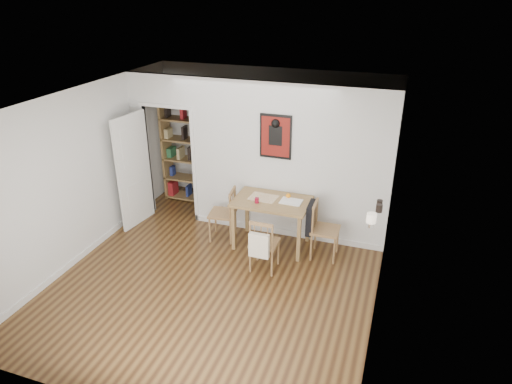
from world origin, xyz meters
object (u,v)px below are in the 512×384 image
at_px(orange_fruit, 288,196).
at_px(red_glass, 257,200).
at_px(bookshelf, 186,150).
at_px(ceramic_jar_b, 380,203).
at_px(notebook, 291,202).
at_px(dining_table, 272,206).
at_px(chair_right, 324,229).
at_px(ceramic_jar_a, 379,208).
at_px(chair_front, 264,243).
at_px(mantel_lamp, 371,219).
at_px(fireplace, 375,252).
at_px(chair_left, 222,214).

bearing_deg(orange_fruit, red_glass, -142.02).
bearing_deg(red_glass, bookshelf, 144.85).
bearing_deg(ceramic_jar_b, notebook, 162.61).
height_order(dining_table, chair_right, chair_right).
xyz_separation_m(orange_fruit, ceramic_jar_b, (1.43, -0.55, 0.35)).
bearing_deg(notebook, ceramic_jar_b, -17.39).
height_order(bookshelf, ceramic_jar_a, bookshelf).
relative_size(chair_front, red_glass, 10.11).
bearing_deg(bookshelf, orange_fruit, -23.53).
bearing_deg(red_glass, chair_right, 5.93).
bearing_deg(chair_right, mantel_lamp, -52.62).
height_order(chair_right, chair_front, chair_right).
bearing_deg(orange_fruit, fireplace, -30.57).
xyz_separation_m(dining_table, mantel_lamp, (1.61, -1.02, 0.56)).
bearing_deg(chair_left, orange_fruit, 11.22).
distance_m(dining_table, red_glass, 0.29).
bearing_deg(chair_right, fireplace, -38.34).
height_order(chair_front, orange_fruit, orange_fruit).
distance_m(bookshelf, orange_fruit, 2.54).
bearing_deg(dining_table, chair_left, -176.87).
bearing_deg(mantel_lamp, red_glass, 154.69).
xyz_separation_m(notebook, ceramic_jar_b, (1.35, -0.42, 0.38)).
bearing_deg(orange_fruit, chair_right, -18.61).
relative_size(bookshelf, mantel_lamp, 10.83).
bearing_deg(chair_front, mantel_lamp, -12.28).
height_order(chair_left, bookshelf, bookshelf).
height_order(orange_fruit, mantel_lamp, mantel_lamp).
xyz_separation_m(dining_table, chair_right, (0.87, -0.05, -0.24)).
bearing_deg(notebook, orange_fruit, 122.65).
bearing_deg(dining_table, chair_right, -3.44).
distance_m(chair_right, ceramic_jar_a, 1.19).
height_order(chair_right, notebook, chair_right).
distance_m(chair_right, red_glass, 1.14).
relative_size(orange_fruit, ceramic_jar_a, 0.73).
distance_m(chair_front, orange_fruit, 0.96).
bearing_deg(fireplace, orange_fruit, 149.43).
bearing_deg(ceramic_jar_b, fireplace, -84.31).
bearing_deg(bookshelf, mantel_lamp, -30.61).
distance_m(dining_table, notebook, 0.33).
distance_m(chair_right, notebook, 0.67).
xyz_separation_m(chair_left, ceramic_jar_a, (2.51, -0.50, 0.75)).
distance_m(mantel_lamp, ceramic_jar_a, 0.48).
bearing_deg(dining_table, orange_fruit, 36.36).
relative_size(chair_left, notebook, 2.74).
bearing_deg(fireplace, chair_front, 179.55).
bearing_deg(notebook, red_glass, -158.19).
xyz_separation_m(bookshelf, mantel_lamp, (3.70, -2.19, 0.24)).
bearing_deg(bookshelf, red_glass, -35.15).
height_order(dining_table, bookshelf, bookshelf).
distance_m(bookshelf, mantel_lamp, 4.31).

